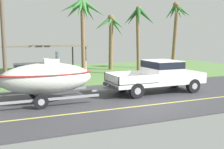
{
  "coord_description": "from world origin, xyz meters",
  "views": [
    {
      "loc": [
        -6.62,
        -12.0,
        3.07
      ],
      "look_at": [
        -1.09,
        1.18,
        1.1
      ],
      "focal_mm": 41.66,
      "sensor_mm": 36.0,
      "label": 1
    }
  ],
  "objects_px": {
    "utility_pole": "(3,26)",
    "parked_sedan_near": "(36,74)",
    "pickup_truck_towing": "(161,74)",
    "palm_tree_near_right": "(139,22)",
    "palm_tree_far_left": "(176,20)",
    "carport_awning": "(43,46)",
    "palm_tree_mid": "(111,30)",
    "palm_tree_near_left": "(83,14)",
    "boat_on_trailer": "(47,78)"
  },
  "relations": [
    {
      "from": "pickup_truck_towing",
      "to": "palm_tree_far_left",
      "type": "bearing_deg",
      "value": 49.94
    },
    {
      "from": "carport_awning",
      "to": "palm_tree_far_left",
      "type": "distance_m",
      "value": 13.04
    },
    {
      "from": "pickup_truck_towing",
      "to": "carport_awning",
      "type": "height_order",
      "value": "carport_awning"
    },
    {
      "from": "palm_tree_far_left",
      "to": "utility_pole",
      "type": "height_order",
      "value": "utility_pole"
    },
    {
      "from": "utility_pole",
      "to": "parked_sedan_near",
      "type": "bearing_deg",
      "value": 34.63
    },
    {
      "from": "palm_tree_near_right",
      "to": "palm_tree_far_left",
      "type": "bearing_deg",
      "value": 23.82
    },
    {
      "from": "palm_tree_near_right",
      "to": "palm_tree_mid",
      "type": "bearing_deg",
      "value": 98.91
    },
    {
      "from": "carport_awning",
      "to": "utility_pole",
      "type": "distance_m",
      "value": 7.7
    },
    {
      "from": "carport_awning",
      "to": "palm_tree_near_left",
      "type": "bearing_deg",
      "value": -62.92
    },
    {
      "from": "carport_awning",
      "to": "pickup_truck_towing",
      "type": "bearing_deg",
      "value": -66.22
    },
    {
      "from": "pickup_truck_towing",
      "to": "palm_tree_near_left",
      "type": "xyz_separation_m",
      "value": [
        -2.62,
        6.7,
        3.88
      ]
    },
    {
      "from": "pickup_truck_towing",
      "to": "utility_pole",
      "type": "bearing_deg",
      "value": 151.25
    },
    {
      "from": "palm_tree_near_left",
      "to": "palm_tree_mid",
      "type": "height_order",
      "value": "palm_tree_near_left"
    },
    {
      "from": "pickup_truck_towing",
      "to": "palm_tree_far_left",
      "type": "relative_size",
      "value": 0.87
    },
    {
      "from": "palm_tree_near_left",
      "to": "utility_pole",
      "type": "bearing_deg",
      "value": -159.28
    },
    {
      "from": "palm_tree_near_right",
      "to": "pickup_truck_towing",
      "type": "bearing_deg",
      "value": -107.95
    },
    {
      "from": "palm_tree_mid",
      "to": "palm_tree_far_left",
      "type": "height_order",
      "value": "palm_tree_far_left"
    },
    {
      "from": "palm_tree_near_right",
      "to": "parked_sedan_near",
      "type": "bearing_deg",
      "value": -175.43
    },
    {
      "from": "parked_sedan_near",
      "to": "palm_tree_near_right",
      "type": "relative_size",
      "value": 0.79
    },
    {
      "from": "palm_tree_mid",
      "to": "palm_tree_far_left",
      "type": "distance_m",
      "value": 6.52
    },
    {
      "from": "parked_sedan_near",
      "to": "palm_tree_near_left",
      "type": "bearing_deg",
      "value": 11.9
    },
    {
      "from": "carport_awning",
      "to": "palm_tree_mid",
      "type": "height_order",
      "value": "palm_tree_mid"
    },
    {
      "from": "palm_tree_near_left",
      "to": "palm_tree_mid",
      "type": "relative_size",
      "value": 1.14
    },
    {
      "from": "parked_sedan_near",
      "to": "pickup_truck_towing",
      "type": "bearing_deg",
      "value": -43.15
    },
    {
      "from": "parked_sedan_near",
      "to": "boat_on_trailer",
      "type": "bearing_deg",
      "value": -91.82
    },
    {
      "from": "pickup_truck_towing",
      "to": "utility_pole",
      "type": "distance_m",
      "value": 9.86
    },
    {
      "from": "palm_tree_mid",
      "to": "utility_pole",
      "type": "height_order",
      "value": "utility_pole"
    },
    {
      "from": "palm_tree_near_left",
      "to": "boat_on_trailer",
      "type": "bearing_deg",
      "value": -120.09
    },
    {
      "from": "palm_tree_near_left",
      "to": "utility_pole",
      "type": "distance_m",
      "value": 6.16
    },
    {
      "from": "pickup_truck_towing",
      "to": "utility_pole",
      "type": "xyz_separation_m",
      "value": [
        -8.29,
        4.55,
        2.8
      ]
    },
    {
      "from": "palm_tree_near_right",
      "to": "palm_tree_near_left",
      "type": "bearing_deg",
      "value": 178.77
    },
    {
      "from": "pickup_truck_towing",
      "to": "parked_sedan_near",
      "type": "bearing_deg",
      "value": 136.85
    },
    {
      "from": "parked_sedan_near",
      "to": "palm_tree_far_left",
      "type": "height_order",
      "value": "palm_tree_far_left"
    },
    {
      "from": "palm_tree_far_left",
      "to": "palm_tree_mid",
      "type": "bearing_deg",
      "value": 161.77
    },
    {
      "from": "palm_tree_near_right",
      "to": "palm_tree_far_left",
      "type": "xyz_separation_m",
      "value": [
        5.42,
        2.39,
        0.53
      ]
    },
    {
      "from": "carport_awning",
      "to": "palm_tree_near_right",
      "type": "relative_size",
      "value": 1.22
    },
    {
      "from": "parked_sedan_near",
      "to": "carport_awning",
      "type": "xyz_separation_m",
      "value": [
        1.3,
        5.45,
        1.74
      ]
    },
    {
      "from": "palm_tree_near_left",
      "to": "palm_tree_far_left",
      "type": "distance_m",
      "value": 10.43
    },
    {
      "from": "pickup_truck_towing",
      "to": "parked_sedan_near",
      "type": "height_order",
      "value": "pickup_truck_towing"
    },
    {
      "from": "palm_tree_mid",
      "to": "palm_tree_far_left",
      "type": "relative_size",
      "value": 0.81
    },
    {
      "from": "boat_on_trailer",
      "to": "palm_tree_near_right",
      "type": "height_order",
      "value": "palm_tree_near_right"
    },
    {
      "from": "parked_sedan_near",
      "to": "palm_tree_mid",
      "type": "height_order",
      "value": "palm_tree_mid"
    },
    {
      "from": "palm_tree_near_left",
      "to": "parked_sedan_near",
      "type": "bearing_deg",
      "value": -168.1
    },
    {
      "from": "carport_awning",
      "to": "parked_sedan_near",
      "type": "bearing_deg",
      "value": -103.45
    },
    {
      "from": "palm_tree_near_right",
      "to": "palm_tree_mid",
      "type": "xyz_separation_m",
      "value": [
        -0.69,
        4.41,
        -0.51
      ]
    },
    {
      "from": "carport_awning",
      "to": "palm_tree_mid",
      "type": "bearing_deg",
      "value": -3.24
    },
    {
      "from": "palm_tree_near_right",
      "to": "utility_pole",
      "type": "distance_m",
      "value": 10.64
    },
    {
      "from": "palm_tree_far_left",
      "to": "palm_tree_near_right",
      "type": "bearing_deg",
      "value": -156.18
    },
    {
      "from": "palm_tree_near_right",
      "to": "palm_tree_mid",
      "type": "relative_size",
      "value": 1.06
    },
    {
      "from": "palm_tree_mid",
      "to": "pickup_truck_towing",
      "type": "bearing_deg",
      "value": -97.48
    }
  ]
}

